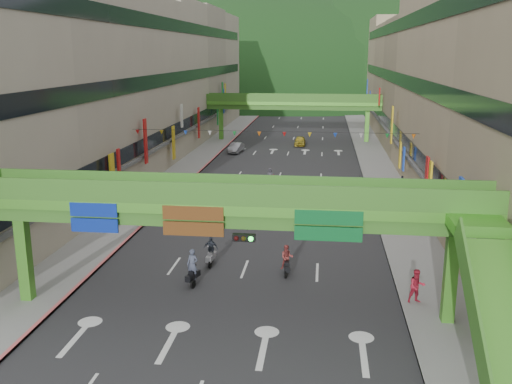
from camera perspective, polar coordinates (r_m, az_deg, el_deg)
The scene contains 23 objects.
ground at distance 25.17m, azimuth -5.11°, elevation -17.71°, with size 320.00×320.00×0.00m, color black.
road_slab at distance 72.32m, azimuth 3.02°, elevation 3.32°, with size 18.00×140.00×0.02m, color #28282B.
sidewalk_left at distance 73.83m, azimuth -5.55°, elevation 3.54°, with size 4.00×140.00×0.15m, color gray.
sidewalk_right at distance 72.43m, azimuth 11.74°, elevation 3.11°, with size 4.00×140.00×0.15m, color gray.
curb_left at distance 73.45m, azimuth -4.10°, elevation 3.53°, with size 0.20×140.00×0.18m, color #CC5959.
curb_right at distance 72.29m, azimuth 10.24°, elevation 3.17°, with size 0.20×140.00×0.18m, color gray.
building_row_left at distance 74.87m, azimuth -11.76°, elevation 10.70°, with size 12.80×95.00×19.00m.
building_row_right at distance 72.48m, azimuth 18.47°, elevation 10.19°, with size 12.80×95.00×19.00m.
overpass_near at distance 27.76m, azimuth -1.18°, elevation -2.80°, with size 28.00×12.27×7.10m.
overpass_far at distance 86.44m, azimuth 3.74°, elevation 8.63°, with size 28.00×2.20×7.10m.
hill_left at distance 182.50m, azimuth 0.63°, elevation 9.66°, with size 168.00×140.00×112.00m, color #1C4419.
hill_right at distance 202.42m, azimuth 12.76°, elevation 9.74°, with size 208.00×176.00×128.00m, color #1C4419.
bunting_string at distance 51.68m, azimuth 1.59°, elevation 5.81°, with size 26.00×0.36×0.47m.
scooter_rider_near at distance 33.38m, azimuth -6.36°, elevation -7.57°, with size 0.78×1.57×2.16m.
scooter_rider_mid at distance 34.66m, azimuth 3.11°, elevation -6.78°, with size 0.80×1.60×1.89m.
scooter_rider_left at distance 36.26m, azimuth -4.54°, elevation -5.90°, with size 0.94×1.60×1.90m.
scooter_rider_far at distance 57.38m, azimuth 1.40°, elevation 1.49°, with size 0.80×1.59×1.84m.
parked_scooter_row at distance 52.59m, azimuth 10.05°, elevation -0.30°, with size 1.60×11.55×1.08m.
car_silver at distance 76.86m, azimuth -2.00°, elevation 4.44°, with size 1.39×4.00×1.32m, color #9D9DA5.
car_yellow at distance 82.91m, azimuth 4.41°, elevation 5.10°, with size 1.56×3.88×1.32m, color gold.
pedestrian_red at distance 31.85m, azimuth 15.77°, elevation -9.30°, with size 0.90×0.70×1.85m, color #AD1E33.
pedestrian_dark at distance 56.17m, azimuth 14.36°, elevation 0.65°, with size 0.92×0.38×1.57m, color #21202A.
pedestrian_blue at distance 45.86m, azimuth 16.03°, elevation -2.32°, with size 0.78×0.50×1.66m, color #303F57.
Camera 1 is at (4.66, -20.96, 13.13)m, focal length 40.00 mm.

